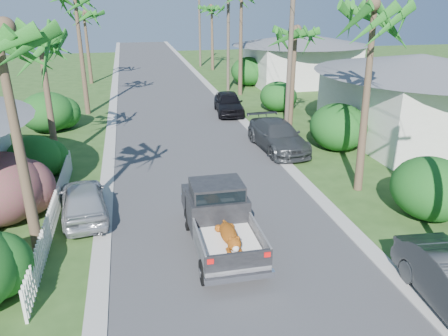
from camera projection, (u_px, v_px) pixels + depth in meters
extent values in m
plane|color=#2A4A1B|center=(254.00, 292.00, 12.28)|extent=(120.00, 120.00, 0.00)
cube|color=#38383A|center=(168.00, 100.00, 35.02)|extent=(8.00, 100.00, 0.02)
cube|color=#A5A39E|center=(113.00, 103.00, 34.16)|extent=(0.60, 100.00, 0.06)
cube|color=#A5A39E|center=(221.00, 98.00, 35.86)|extent=(0.60, 100.00, 0.06)
cylinder|color=black|center=(205.00, 272.00, 12.50)|extent=(0.28, 0.76, 0.76)
cylinder|color=black|center=(262.00, 265.00, 12.83)|extent=(0.28, 0.76, 0.76)
cylinder|color=black|center=(189.00, 220.00, 15.45)|extent=(0.28, 0.76, 0.76)
cylinder|color=black|center=(236.00, 215.00, 15.79)|extent=(0.28, 0.76, 0.76)
cube|color=gray|center=(229.00, 250.00, 13.17)|extent=(1.90, 2.40, 0.24)
cube|color=gray|center=(199.00, 242.00, 12.85)|extent=(0.06, 2.40, 0.55)
cube|color=gray|center=(259.00, 235.00, 13.21)|extent=(0.06, 2.40, 0.55)
cube|color=black|center=(239.00, 261.00, 11.97)|extent=(1.92, 0.08, 0.52)
cube|color=silver|center=(240.00, 277.00, 11.98)|extent=(1.98, 0.18, 0.18)
cube|color=red|center=(210.00, 262.00, 11.72)|extent=(0.18, 0.05, 0.14)
cube|color=red|center=(267.00, 255.00, 12.04)|extent=(0.18, 0.05, 0.14)
cube|color=black|center=(217.00, 210.00, 14.69)|extent=(1.94, 1.65, 1.10)
cube|color=black|center=(217.00, 190.00, 14.43)|extent=(1.70, 1.35, 0.55)
cube|color=black|center=(221.00, 199.00, 13.83)|extent=(1.60, 0.05, 0.45)
cube|color=black|center=(210.00, 198.00, 15.89)|extent=(1.94, 1.20, 0.80)
cube|color=white|center=(229.00, 244.00, 13.10)|extent=(1.70, 2.10, 0.16)
ellipsoid|color=orange|center=(228.00, 234.00, 13.08)|extent=(0.48, 1.25, 0.43)
sphere|color=orange|center=(234.00, 244.00, 12.37)|extent=(0.40, 0.40, 0.40)
ellipsoid|color=white|center=(228.00, 236.00, 13.11)|extent=(0.32, 0.86, 0.18)
imported|color=#343739|center=(278.00, 136.00, 23.52)|extent=(2.45, 5.33, 1.51)
imported|color=black|center=(229.00, 103.00, 30.79)|extent=(2.22, 4.65, 1.53)
imported|color=#B7BABF|center=(83.00, 200.00, 16.21)|extent=(2.15, 4.22, 1.38)
cone|color=brown|center=(20.00, 155.00, 12.50)|extent=(0.36, 0.71, 7.01)
cone|color=brown|center=(49.00, 102.00, 20.71)|extent=(0.36, 0.61, 6.21)
cone|color=brown|center=(82.00, 56.00, 29.64)|extent=(0.36, 0.36, 8.00)
cone|color=brown|center=(88.00, 49.00, 40.73)|extent=(0.36, 0.75, 6.51)
cone|color=brown|center=(366.00, 103.00, 17.62)|extent=(0.36, 0.73, 7.51)
cone|color=brown|center=(292.00, 82.00, 26.14)|extent=(0.36, 0.54, 6.01)
cone|color=brown|center=(241.00, 45.00, 35.67)|extent=(0.36, 0.36, 8.20)
cone|color=brown|center=(212.00, 39.00, 48.72)|extent=(0.36, 0.63, 6.81)
ellipsoid|color=#A41751|center=(1.00, 189.00, 15.71)|extent=(3.00, 3.30, 2.60)
ellipsoid|color=#124016|center=(34.00, 158.00, 19.54)|extent=(2.40, 2.64, 2.00)
ellipsoid|color=#124016|center=(47.00, 112.00, 26.63)|extent=(3.20, 3.52, 2.40)
ellipsoid|color=#124016|center=(431.00, 188.00, 16.09)|extent=(2.80, 3.08, 2.30)
ellipsoid|color=#124016|center=(338.00, 127.00, 23.38)|extent=(3.00, 3.30, 2.50)
ellipsoid|color=#124016|center=(278.00, 96.00, 31.58)|extent=(2.60, 2.86, 2.10)
ellipsoid|color=#124016|center=(248.00, 71.00, 40.68)|extent=(3.20, 3.52, 2.60)
cube|color=white|center=(55.00, 210.00, 15.91)|extent=(0.10, 11.00, 1.00)
cube|color=silver|center=(415.00, 106.00, 25.08)|extent=(8.00, 9.00, 3.80)
cone|color=#595B60|center=(422.00, 64.00, 24.21)|extent=(6.48, 6.48, 1.00)
cube|color=silver|center=(299.00, 64.00, 41.49)|extent=(9.00, 8.00, 3.60)
cone|color=#595B60|center=(301.00, 39.00, 40.66)|extent=(6.48, 6.48, 1.00)
cylinder|color=brown|center=(290.00, 61.00, 23.57)|extent=(0.26, 0.26, 9.00)
cylinder|color=brown|center=(228.00, 38.00, 37.22)|extent=(0.26, 0.26, 9.00)
cylinder|color=brown|center=(200.00, 27.00, 50.87)|extent=(0.26, 0.26, 9.00)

